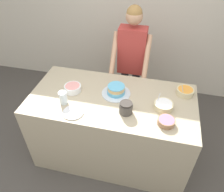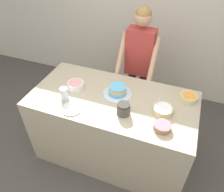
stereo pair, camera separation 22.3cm
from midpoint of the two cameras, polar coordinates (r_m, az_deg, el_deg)
The scene contains 12 objects.
ground_plane at distance 2.76m, azimuth -4.78°, elevation -21.44°, with size 14.00×14.00×0.00m, color #4C4742.
wall_back at distance 3.46m, azimuth 4.43°, elevation 20.95°, with size 10.00×0.05×2.60m.
counter at distance 2.62m, azimuth -2.46°, elevation -8.29°, with size 1.76×0.89×0.92m.
person_baker at distance 2.83m, azimuth 2.87°, elevation 10.33°, with size 0.47×0.45×1.65m.
cake at distance 2.33m, azimuth -1.65°, elevation 1.36°, with size 0.31×0.31×0.11m.
frosting_bowl_purple at distance 2.04m, azimuth 10.98°, elevation -6.69°, with size 0.16×0.16×0.06m.
frosting_bowl_orange at distance 2.42m, azimuth 16.10°, elevation 1.07°, with size 0.18×0.18×0.15m.
frosting_bowl_pink at distance 2.43m, azimuth -12.82°, elevation 1.96°, with size 0.18×0.18×0.07m.
frosting_bowl_white at distance 2.19m, azimuth 10.49°, elevation -2.54°, with size 0.19×0.19×0.14m.
drinking_glass at distance 2.28m, azimuth -15.38°, elevation -0.55°, with size 0.08×0.08×0.14m.
ceramic_plate at distance 2.18m, azimuth -13.01°, elevation -4.31°, with size 0.21×0.21×0.01m.
stoneware_jar at distance 2.09m, azimuth 0.62°, elevation -3.25°, with size 0.13×0.13×0.12m.
Camera 1 is at (0.41, -1.27, 2.41)m, focal length 35.00 mm.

